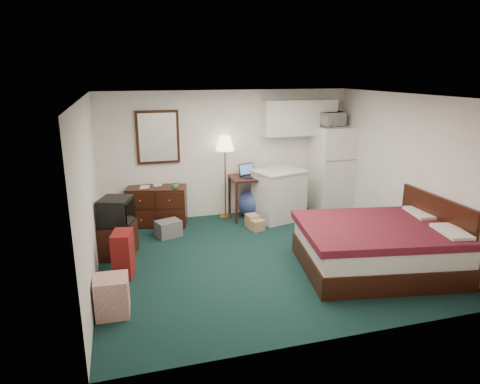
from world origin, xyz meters
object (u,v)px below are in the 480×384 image
object	(u,v)px
desk	(248,197)
suitcase	(123,254)
dresser	(157,206)
fridge	(331,169)
tv_stand	(117,240)
kitchen_counter	(279,196)
floor_lamp	(225,178)
bed	(377,248)

from	to	relation	value
desk	suitcase	bearing A→B (deg)	-139.59
dresser	fridge	bearing A→B (deg)	11.80
desk	tv_stand	xyz separation A→B (m)	(-2.54, -1.23, -0.16)
kitchen_counter	suitcase	distance (m)	3.46
dresser	desk	world-z (taller)	desk
suitcase	desk	bearing A→B (deg)	50.54
floor_lamp	fridge	size ratio (longest dim) A/B	0.93
dresser	fridge	distance (m)	3.62
desk	bed	size ratio (longest dim) A/B	0.39
desk	bed	xyz separation A→B (m)	(1.15, -2.78, -0.08)
kitchen_counter	floor_lamp	bearing A→B (deg)	142.19
floor_lamp	tv_stand	world-z (taller)	floor_lamp
desk	tv_stand	bearing A→B (deg)	-152.54
desk	bed	world-z (taller)	desk
suitcase	fridge	bearing A→B (deg)	36.03
dresser	fridge	world-z (taller)	fridge
kitchen_counter	dresser	bearing A→B (deg)	156.09
tv_stand	fridge	bearing A→B (deg)	32.79
kitchen_counter	tv_stand	world-z (taller)	kitchen_counter
desk	bed	bearing A→B (deg)	-66.05
dresser	suitcase	size ratio (longest dim) A/B	1.65
dresser	kitchen_counter	size ratio (longest dim) A/B	1.14
desk	fridge	world-z (taller)	fridge
dresser	suitcase	world-z (taller)	dresser
dresser	suitcase	bearing A→B (deg)	-94.84
kitchen_counter	bed	xyz separation A→B (m)	(0.59, -2.51, -0.14)
floor_lamp	kitchen_counter	size ratio (longest dim) A/B	1.70
kitchen_counter	fridge	world-z (taller)	fridge
kitchen_counter	suitcase	bearing A→B (deg)	-166.56
fridge	tv_stand	size ratio (longest dim) A/B	3.06
kitchen_counter	fridge	size ratio (longest dim) A/B	0.54
dresser	bed	world-z (taller)	dresser
bed	tv_stand	bearing A→B (deg)	166.86
desk	suitcase	world-z (taller)	desk
bed	suitcase	distance (m)	3.69
floor_lamp	tv_stand	bearing A→B (deg)	-147.33
fridge	suitcase	xyz separation A→B (m)	(-4.25, -1.93, -0.55)
dresser	fridge	xyz separation A→B (m)	(3.58, -0.10, 0.51)
dresser	bed	distance (m)	4.08
dresser	suitcase	xyz separation A→B (m)	(-0.67, -2.03, -0.04)
floor_lamp	tv_stand	size ratio (longest dim) A/B	2.84
fridge	bed	size ratio (longest dim) A/B	0.83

